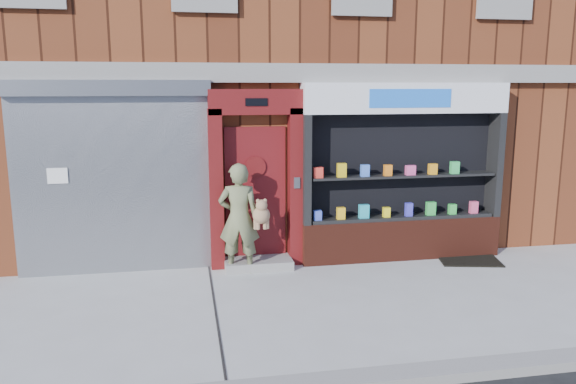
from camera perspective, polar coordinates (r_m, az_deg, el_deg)
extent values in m
plane|color=#9E9E99|center=(7.90, 4.14, -11.24)|extent=(80.00, 80.00, 0.00)
cube|color=gray|center=(6.03, 9.61, -18.19)|extent=(60.00, 0.30, 0.12)
cube|color=#552513|center=(13.25, -2.44, 15.33)|extent=(12.00, 8.00, 8.00)
cube|color=gray|center=(9.19, 1.31, 11.99)|extent=(12.00, 0.16, 0.30)
cube|color=gray|center=(9.22, -17.34, 0.56)|extent=(3.00, 0.10, 2.80)
cube|color=slate|center=(9.02, -17.93, 10.04)|extent=(3.10, 0.30, 0.24)
cube|color=white|center=(9.25, -22.38, 1.53)|extent=(0.30, 0.01, 0.24)
cube|color=#530E0F|center=(9.10, -7.31, 0.21)|extent=(0.22, 0.28, 2.60)
cube|color=#530E0F|center=(9.26, 0.74, 0.49)|extent=(0.22, 0.28, 2.60)
cube|color=#530E0F|center=(9.01, -3.35, 9.14)|extent=(1.50, 0.28, 0.40)
cube|color=black|center=(8.86, -3.23, 9.11)|extent=(0.35, 0.01, 0.12)
cube|color=#581012|center=(9.29, -3.33, -0.14)|extent=(1.00, 0.06, 2.20)
cylinder|color=black|center=(9.17, -3.33, 2.58)|extent=(0.28, 0.02, 0.28)
cylinder|color=#530E0F|center=(9.16, -3.33, 2.57)|extent=(0.34, 0.02, 0.34)
cube|color=gray|center=(9.31, -3.04, -7.26)|extent=(1.10, 0.55, 0.15)
cube|color=slate|center=(9.10, 0.92, 0.94)|extent=(0.10, 0.02, 0.18)
cube|color=#501E13|center=(9.94, 11.34, -4.62)|extent=(3.50, 0.40, 0.70)
cube|color=black|center=(9.19, 1.79, 2.29)|extent=(0.12, 0.40, 1.80)
cube|color=black|center=(10.44, 20.24, 2.66)|extent=(0.12, 0.40, 1.80)
cube|color=black|center=(9.86, 11.21, 2.68)|extent=(3.30, 0.03, 1.80)
cube|color=black|center=(9.85, 11.42, -2.49)|extent=(3.20, 0.36, 0.06)
cube|color=black|center=(9.71, 11.58, 1.65)|extent=(3.20, 0.36, 0.04)
cube|color=white|center=(9.59, 11.88, 9.33)|extent=(3.50, 0.40, 0.50)
cube|color=blue|center=(9.41, 12.36, 9.29)|extent=(1.40, 0.01, 0.30)
cube|color=blue|center=(9.30, 3.02, -2.38)|extent=(0.13, 0.09, 0.16)
cube|color=yellow|center=(9.39, 5.39, -2.16)|extent=(0.13, 0.09, 0.20)
cube|color=#26ABC0|center=(9.51, 7.71, -1.96)|extent=(0.17, 0.09, 0.23)
cube|color=yellow|center=(9.65, 9.97, -2.03)|extent=(0.11, 0.09, 0.17)
cube|color=#3B39C3|center=(9.78, 12.17, -1.75)|extent=(0.12, 0.09, 0.23)
cube|color=green|center=(9.94, 14.30, -1.63)|extent=(0.16, 0.09, 0.23)
cube|color=green|center=(10.12, 16.35, -1.68)|extent=(0.12, 0.09, 0.17)
cube|color=#DF4A75|center=(10.31, 18.34, -1.48)|extent=(0.13, 0.09, 0.21)
cube|color=red|center=(9.16, 3.06, 1.99)|extent=(0.16, 0.09, 0.18)
cube|color=yellow|center=(9.26, 5.47, 2.22)|extent=(0.15, 0.09, 0.23)
cube|color=#4376E5|center=(9.38, 7.82, 2.17)|extent=(0.14, 0.09, 0.20)
cube|color=orange|center=(9.51, 10.11, 2.19)|extent=(0.13, 0.09, 0.18)
cube|color=#E64C8F|center=(9.66, 12.33, 2.18)|extent=(0.16, 0.09, 0.16)
cube|color=orange|center=(9.82, 14.48, 2.28)|extent=(0.14, 0.09, 0.18)
cube|color=green|center=(10.00, 16.57, 2.39)|extent=(0.14, 0.09, 0.21)
imported|color=#646A45|center=(8.91, -5.00, -2.69)|extent=(0.71, 0.53, 1.77)
sphere|color=#8C6746|center=(8.83, -2.73, -2.36)|extent=(0.28, 0.28, 0.28)
sphere|color=#8C6746|center=(8.75, -2.70, -1.37)|extent=(0.19, 0.19, 0.19)
sphere|color=#8C6746|center=(8.73, -3.06, -0.91)|extent=(0.06, 0.06, 0.06)
sphere|color=#8C6746|center=(8.74, -2.34, -0.88)|extent=(0.06, 0.06, 0.06)
cylinder|color=#8C6746|center=(8.85, -3.32, -3.26)|extent=(0.06, 0.06, 0.17)
cylinder|color=#8C6746|center=(8.87, -2.13, -3.21)|extent=(0.06, 0.06, 0.17)
cylinder|color=#8C6746|center=(8.84, -3.06, -3.28)|extent=(0.06, 0.06, 0.17)
cylinder|color=#8C6746|center=(8.85, -2.35, -3.25)|extent=(0.06, 0.06, 0.17)
cube|color=black|center=(10.16, 17.91, -6.60)|extent=(1.13, 0.90, 0.02)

